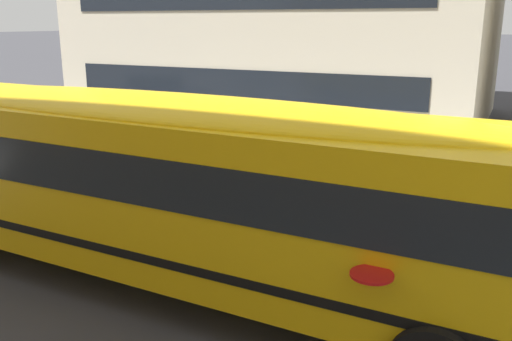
{
  "coord_description": "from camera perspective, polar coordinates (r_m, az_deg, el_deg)",
  "views": [
    {
      "loc": [
        1.27,
        -8.79,
        4.16
      ],
      "look_at": [
        -2.58,
        -0.91,
        1.79
      ],
      "focal_mm": 38.73,
      "sensor_mm": 36.0,
      "label": 1
    }
  ],
  "objects": [
    {
      "name": "school_bus",
      "position": [
        8.7,
        -7.49,
        -0.64
      ],
      "size": [
        13.78,
        3.54,
        3.06
      ],
      "rotation": [
        0.0,
        0.0,
        -0.03
      ],
      "color": "yellow",
      "rests_on": "ground_plane"
    },
    {
      "name": "ground_plane",
      "position": [
        9.81,
        16.36,
        -10.66
      ],
      "size": [
        400.0,
        400.0,
        0.0
      ],
      "primitive_type": "plane",
      "color": "#38383D"
    },
    {
      "name": "sidewalk_far",
      "position": [
        17.14,
        20.97,
        0.06
      ],
      "size": [
        120.0,
        3.0,
        0.01
      ],
      "primitive_type": "cube",
      "color": "gray",
      "rests_on": "ground_plane"
    },
    {
      "name": "parked_car_dark_blue_end_of_row",
      "position": [
        21.61,
        -23.1,
        5.07
      ],
      "size": [
        3.91,
        1.9,
        1.64
      ],
      "rotation": [
        0.0,
        0.0,
        -0.0
      ],
      "color": "navy",
      "rests_on": "ground_plane"
    },
    {
      "name": "lane_centreline",
      "position": [
        9.81,
        16.36,
        -10.64
      ],
      "size": [
        110.0,
        0.16,
        0.01
      ],
      "primitive_type": "cube",
      "color": "silver",
      "rests_on": "ground_plane"
    }
  ]
}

